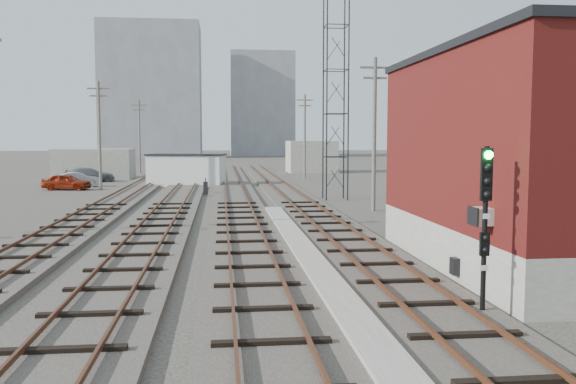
{
  "coord_description": "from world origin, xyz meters",
  "views": [
    {
      "loc": [
        -2.46,
        -7.15,
        4.27
      ],
      "look_at": [
        0.11,
        16.32,
        2.2
      ],
      "focal_mm": 38.0,
      "sensor_mm": 36.0,
      "label": 1
    }
  ],
  "objects": [
    {
      "name": "car_silver",
      "position": [
        -15.18,
        48.53,
        0.66
      ],
      "size": [
        4.2,
        2.36,
        1.31
      ],
      "primitive_type": "imported",
      "rotation": [
        0.0,
        0.0,
        1.83
      ],
      "color": "#9A9DA1",
      "rests_on": "ground"
    },
    {
      "name": "utility_pole_left_b",
      "position": [
        -12.5,
        45.0,
        4.8
      ],
      "size": [
        1.8,
        0.24,
        9.0
      ],
      "color": "#595147",
      "rests_on": "ground"
    },
    {
      "name": "signal_mast",
      "position": [
        3.7,
        6.44,
        2.42
      ],
      "size": [
        0.4,
        0.41,
        4.1
      ],
      "color": "gray",
      "rests_on": "ground"
    },
    {
      "name": "site_trailer",
      "position": [
        -5.61,
        48.65,
        1.46
      ],
      "size": [
        7.38,
        4.4,
        2.9
      ],
      "rotation": [
        0.0,
        0.0,
        -0.21
      ],
      "color": "silver",
      "rests_on": "ground"
    },
    {
      "name": "switch_stand",
      "position": [
        -3.65,
        38.87,
        0.59
      ],
      "size": [
        0.34,
        0.34,
        1.25
      ],
      "rotation": [
        0.0,
        0.0,
        -0.19
      ],
      "color": "black",
      "rests_on": "ground"
    },
    {
      "name": "track_mid_right",
      "position": [
        -1.5,
        39.0,
        0.11
      ],
      "size": [
        3.2,
        90.0,
        0.39
      ],
      "color": "#332D28",
      "rests_on": "ground"
    },
    {
      "name": "car_red",
      "position": [
        -15.34,
        45.29,
        0.68
      ],
      "size": [
        4.19,
        2.29,
        1.35
      ],
      "primitive_type": "imported",
      "rotation": [
        0.0,
        0.0,
        1.39
      ],
      "color": "maroon",
      "rests_on": "ground"
    },
    {
      "name": "track_left",
      "position": [
        -9.5,
        39.0,
        0.11
      ],
      "size": [
        3.2,
        90.0,
        0.39
      ],
      "color": "#332D28",
      "rests_on": "ground"
    },
    {
      "name": "track_mid_left",
      "position": [
        -5.5,
        39.0,
        0.11
      ],
      "size": [
        3.2,
        90.0,
        0.39
      ],
      "color": "#332D28",
      "rests_on": "ground"
    },
    {
      "name": "car_grey",
      "position": [
        -15.48,
        54.82,
        0.71
      ],
      "size": [
        5.28,
        3.63,
        1.42
      ],
      "primitive_type": "imported",
      "rotation": [
        0.0,
        0.0,
        1.94
      ],
      "color": "slate",
      "rests_on": "ground"
    },
    {
      "name": "platform_curb",
      "position": [
        0.5,
        14.0,
        0.13
      ],
      "size": [
        0.9,
        28.0,
        0.26
      ],
      "primitive_type": "cube",
      "color": "gray",
      "rests_on": "ground"
    },
    {
      "name": "utility_pole_right_a",
      "position": [
        6.5,
        28.0,
        4.8
      ],
      "size": [
        1.8,
        0.24,
        9.0
      ],
      "color": "#595147",
      "rests_on": "ground"
    },
    {
      "name": "shed_right",
      "position": [
        9.0,
        70.0,
        2.0
      ],
      "size": [
        6.0,
        6.0,
        4.0
      ],
      "primitive_type": "cube",
      "color": "gray",
      "rests_on": "ground"
    },
    {
      "name": "utility_pole_right_b",
      "position": [
        6.5,
        58.0,
        4.8
      ],
      "size": [
        1.8,
        0.24,
        9.0
      ],
      "color": "#595147",
      "rests_on": "ground"
    },
    {
      "name": "ground",
      "position": [
        0.0,
        60.0,
        0.0
      ],
      "size": [
        320.0,
        320.0,
        0.0
      ],
      "primitive_type": "plane",
      "color": "#282621",
      "rests_on": "ground"
    },
    {
      "name": "shed_left",
      "position": [
        -16.0,
        60.0,
        1.6
      ],
      "size": [
        8.0,
        5.0,
        3.2
      ],
      "primitive_type": "cube",
      "color": "gray",
      "rests_on": "ground"
    },
    {
      "name": "utility_pole_left_c",
      "position": [
        -12.5,
        70.0,
        4.8
      ],
      "size": [
        1.8,
        0.24,
        9.0
      ],
      "color": "#595147",
      "rests_on": "ground"
    },
    {
      "name": "apartment_left",
      "position": [
        -18.0,
        135.0,
        15.0
      ],
      "size": [
        22.0,
        14.0,
        30.0
      ],
      "primitive_type": "cube",
      "color": "gray",
      "rests_on": "ground"
    },
    {
      "name": "brick_building",
      "position": [
        7.5,
        12.0,
        3.63
      ],
      "size": [
        6.54,
        12.2,
        7.22
      ],
      "color": "gray",
      "rests_on": "ground"
    },
    {
      "name": "lattice_tower",
      "position": [
        5.5,
        35.0,
        7.5
      ],
      "size": [
        1.6,
        1.6,
        15.0
      ],
      "color": "black",
      "rests_on": "ground"
    },
    {
      "name": "apartment_right",
      "position": [
        8.0,
        150.0,
        13.0
      ],
      "size": [
        16.0,
        12.0,
        26.0
      ],
      "primitive_type": "cube",
      "color": "gray",
      "rests_on": "ground"
    },
    {
      "name": "track_right",
      "position": [
        2.5,
        39.0,
        0.11
      ],
      "size": [
        3.2,
        90.0,
        0.39
      ],
      "color": "#332D28",
      "rests_on": "ground"
    }
  ]
}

